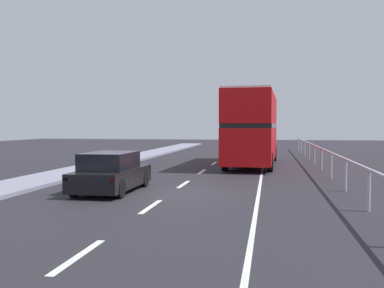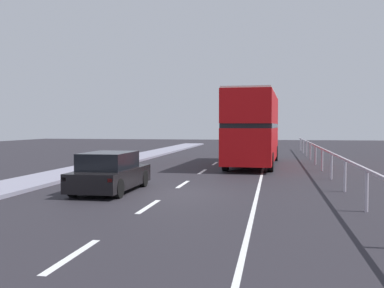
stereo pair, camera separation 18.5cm
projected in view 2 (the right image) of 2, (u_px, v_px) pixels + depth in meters
ground_plane at (170, 194)px, 15.87m from camera, size 73.93×120.00×0.10m
near_sidewalk_kerb at (10, 187)px, 16.95m from camera, size 2.34×80.00×0.14m
lane_paint_markings at (241, 170)px, 23.79m from camera, size 3.18×46.00×0.01m
bridge_side_railing at (322, 152)px, 23.59m from camera, size 0.10×42.00×1.19m
double_decker_bus_red at (254, 127)px, 26.71m from camera, size 2.92×10.48×4.29m
hatchback_car_near at (110, 173)px, 16.11m from camera, size 1.81×4.22×1.42m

